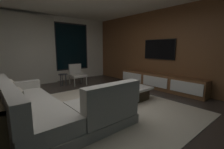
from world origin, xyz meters
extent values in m
plane|color=#332B26|center=(0.00, 0.00, 0.00)|extent=(9.20, 9.20, 0.00)
cube|color=silver|center=(0.00, 3.66, 1.35)|extent=(6.60, 0.12, 2.70)
cube|color=black|center=(1.30, 3.60, 1.45)|extent=(1.52, 0.02, 2.02)
cube|color=black|center=(1.30, 3.58, 1.45)|extent=(1.40, 0.03, 1.90)
cube|color=beige|center=(-0.55, 3.48, 1.30)|extent=(2.10, 0.12, 2.60)
cube|color=brown|center=(3.06, 0.00, 1.35)|extent=(0.12, 7.80, 2.70)
cube|color=beige|center=(0.35, -0.10, 0.01)|extent=(3.20, 3.80, 0.01)
cube|color=gray|center=(-1.21, 0.14, 0.09)|extent=(0.90, 2.50, 0.18)
cube|color=#B2ADA3|center=(-1.21, 0.14, 0.30)|extent=(0.86, 2.42, 0.24)
cube|color=#B2ADA3|center=(-1.56, 0.14, 0.62)|extent=(0.20, 2.50, 0.40)
cube|color=#B2ADA3|center=(-1.21, 1.29, 0.51)|extent=(0.90, 0.20, 0.18)
cube|color=gray|center=(-0.23, -0.66, 0.09)|extent=(1.10, 0.90, 0.18)
cube|color=#B2ADA3|center=(-0.23, -0.66, 0.30)|extent=(1.07, 0.86, 0.24)
cube|color=#B2ADA3|center=(-0.23, -1.01, 0.62)|extent=(1.10, 0.20, 0.40)
cube|color=beige|center=(-1.44, 0.69, 0.58)|extent=(0.10, 0.36, 0.36)
cube|color=#B2A893|center=(-1.44, -0.16, 0.58)|extent=(0.10, 0.36, 0.36)
cube|color=#332716|center=(1.08, 0.07, 0.15)|extent=(1.00, 1.00, 0.30)
cube|color=white|center=(1.08, 0.07, 0.33)|extent=(1.16, 1.16, 0.06)
cube|color=#ACD14A|center=(1.23, -0.02, 0.38)|extent=(0.29, 0.16, 0.03)
cube|color=#B83566|center=(1.25, -0.01, 0.41)|extent=(0.25, 0.15, 0.03)
cube|color=#7F7DBC|center=(1.25, -0.01, 0.44)|extent=(0.22, 0.20, 0.03)
cube|color=#B9B4D1|center=(1.25, 0.01, 0.47)|extent=(0.27, 0.19, 0.03)
cylinder|color=#B2ADA0|center=(1.16, 2.17, 0.18)|extent=(0.04, 0.04, 0.36)
cylinder|color=#B2ADA0|center=(0.68, 2.21, 0.18)|extent=(0.04, 0.04, 0.36)
cylinder|color=#B2ADA0|center=(1.19, 2.67, 0.18)|extent=(0.04, 0.04, 0.36)
cylinder|color=#B2ADA0|center=(0.72, 2.71, 0.18)|extent=(0.04, 0.04, 0.36)
cube|color=#B2ADA3|center=(0.94, 2.44, 0.36)|extent=(0.58, 0.60, 0.08)
cube|color=#B2ADA3|center=(0.95, 2.68, 0.59)|extent=(0.49, 0.12, 0.38)
cylinder|color=#333338|center=(0.30, 2.55, 0.23)|extent=(0.03, 0.03, 0.46)
cylinder|color=#333338|center=(0.50, 2.55, 0.23)|extent=(0.03, 0.03, 0.46)
cylinder|color=#333338|center=(0.40, 2.65, 0.23)|extent=(0.03, 0.03, 0.46)
cylinder|color=#333338|center=(0.40, 2.55, 0.45)|extent=(0.32, 0.32, 0.02)
cube|color=brown|center=(2.78, 0.10, 0.26)|extent=(0.44, 3.10, 0.52)
cube|color=white|center=(2.55, -0.94, 0.29)|extent=(0.02, 0.93, 0.33)
cube|color=white|center=(2.55, 0.10, 0.29)|extent=(0.02, 0.93, 0.33)
cube|color=white|center=(2.55, 1.15, 0.29)|extent=(0.02, 0.93, 0.33)
cube|color=black|center=(2.74, -0.75, 0.12)|extent=(0.33, 0.68, 0.19)
cube|color=#AA6494|center=(2.74, -1.01, 0.11)|extent=(0.03, 0.04, 0.18)
cube|color=#CFA0AD|center=(2.74, -0.88, 0.12)|extent=(0.03, 0.04, 0.19)
cube|color=#7997BF|center=(2.74, -0.75, 0.11)|extent=(0.03, 0.04, 0.18)
cube|color=#9F9E45|center=(2.74, -0.62, 0.11)|extent=(0.03, 0.04, 0.17)
cube|color=#CC6B7D|center=(2.74, -0.49, 0.11)|extent=(0.03, 0.04, 0.17)
cube|color=black|center=(2.95, 0.25, 1.35)|extent=(0.04, 1.19, 0.69)
cube|color=black|center=(2.95, 0.25, 1.35)|extent=(0.05, 1.15, 0.65)
camera|label=1|loc=(-1.81, -2.87, 1.39)|focal=24.83mm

